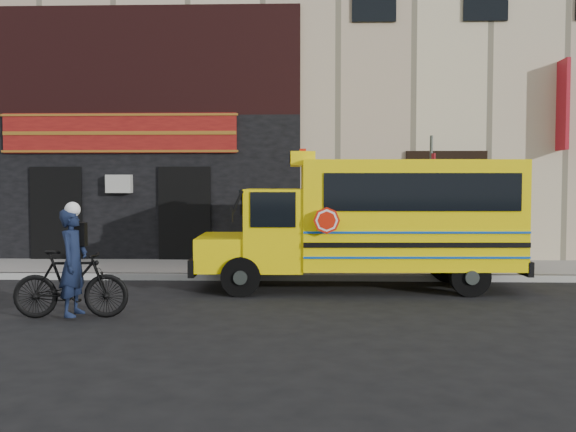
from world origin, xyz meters
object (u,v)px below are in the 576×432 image
(sign_pole, at_px, (431,200))
(bicycle, at_px, (71,284))
(school_bus, at_px, (376,219))
(cyclist, at_px, (73,265))

(sign_pole, xyz_separation_m, bicycle, (-6.93, -4.81, -1.29))
(school_bus, distance_m, cyclist, 6.30)
(school_bus, xyz_separation_m, sign_pole, (1.48, 1.62, 0.36))
(sign_pole, distance_m, cyclist, 8.45)
(sign_pole, relative_size, cyclist, 1.89)
(bicycle, bearing_deg, sign_pole, -59.91)
(cyclist, bearing_deg, sign_pole, -50.84)
(school_bus, relative_size, bicycle, 3.63)
(bicycle, xyz_separation_m, cyclist, (0.06, -0.02, 0.33))
(school_bus, height_order, sign_pole, sign_pole)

